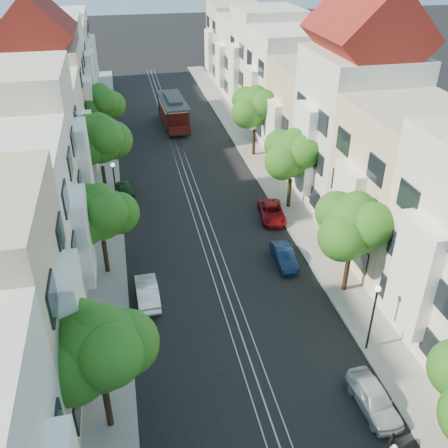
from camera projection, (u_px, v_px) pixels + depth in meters
ground at (186, 174)px, 45.86m from camera, size 200.00×200.00×0.00m
sidewalk_east at (262, 167)px, 47.12m from camera, size 2.50×80.00×0.12m
sidewalk_west at (106, 181)px, 44.54m from camera, size 2.50×80.00×0.12m
rail_left at (180, 175)px, 45.76m from camera, size 0.06×80.00×0.02m
rail_slot at (186, 174)px, 45.86m from camera, size 0.06×80.00×0.02m
rail_right at (192, 173)px, 45.95m from camera, size 0.06×80.00×0.02m
lane_line at (186, 174)px, 45.86m from camera, size 0.08×80.00×0.01m
townhouses_east at (314, 111)px, 45.25m from camera, size 7.75×72.00×12.00m
townhouses_west at (41, 131)px, 41.08m from camera, size 7.75×72.00×11.76m
tree_e_b at (355, 226)px, 28.74m from camera, size 4.93×4.08×6.68m
tree_e_c at (293, 155)px, 38.06m from camera, size 4.84×3.99×6.52m
tree_e_d at (256, 107)px, 47.16m from camera, size 5.01×4.16×6.85m
tree_w_a at (99, 350)px, 20.30m from camera, size 4.93×4.08×6.68m
tree_w_b at (101, 214)px, 30.55m from camera, size 4.72×3.87×6.27m
tree_w_c at (100, 140)px, 39.45m from camera, size 5.13×4.28×7.09m
tree_w_d at (101, 104)px, 48.94m from camera, size 4.84×3.99×6.52m
lamp_east at (374, 309)px, 25.36m from camera, size 0.32×0.32×4.16m
lamp_west at (114, 180)px, 38.24m from camera, size 0.32×0.32×4.16m
cable_car at (173, 110)px, 55.97m from camera, size 2.88×8.25×3.13m
parked_car_e_near at (374, 399)px, 23.27m from camera, size 1.60×3.64×1.22m
parked_car_e_mid at (284, 256)px, 33.41m from camera, size 1.34×3.47×1.13m
parked_car_e_far at (272, 212)px, 38.62m from camera, size 2.31×4.13×1.09m
parked_car_w_mid at (147, 292)px, 30.08m from camera, size 1.39×3.73×1.22m
parked_car_w_far at (125, 189)px, 42.02m from camera, size 1.65×3.46×1.14m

